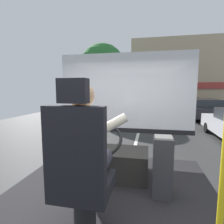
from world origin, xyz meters
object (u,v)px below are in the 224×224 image
Objects in this scene: driver_seat at (80,173)px; parked_car_green at (182,101)px; bus_driver at (84,144)px; parked_car_red at (186,104)px; steering_console at (110,162)px; parked_car_black at (203,109)px; fare_box at (162,167)px.

parked_car_green is (4.31, 21.31, -0.60)m from driver_seat.
parked_car_red is at bearing 76.43° from bus_driver.
bus_driver reaches higher than steering_console.
parked_car_red is at bearing 92.78° from parked_car_black.
driver_seat is at bearing -103.49° from parked_car_red.
fare_box is at bearing 43.24° from bus_driver.
bus_driver is 16.48m from parked_car_red.
bus_driver is 0.20× the size of parked_car_red.
parked_car_red is at bearing 78.40° from fare_box.
parked_car_black is at bearing 70.70° from driver_seat.
steering_console reaches higher than fare_box.
fare_box reaches higher than parked_car_red.
driver_seat is at bearing -101.44° from parked_car_green.
parked_car_green is at bearing 88.61° from parked_car_black.
parked_car_red is at bearing 76.51° from driver_seat.
fare_box is at bearing -99.93° from parked_car_green.
steering_console is at bearing -104.47° from parked_car_red.
parked_car_red is (-0.22, 4.46, -0.02)m from parked_car_black.
driver_seat is 12.35m from parked_car_black.
parked_car_green is at bearing 78.50° from bus_driver.
driver_seat is 1.61× the size of bus_driver.
steering_console is at bearing -111.22° from parked_car_black.
parked_car_black is 4.46m from parked_car_red.
parked_car_black is at bearing 70.54° from bus_driver.
driver_seat is 0.24m from bus_driver.
parked_car_black is (3.36, 10.87, -0.34)m from fare_box.
bus_driver reaches higher than parked_car_green.
driver_seat is at bearing -90.00° from bus_driver.
fare_box is at bearing -107.19° from parked_car_black.
driver_seat is 16.57m from parked_car_red.
parked_car_green is at bearing 80.07° from fare_box.
parked_car_red is (3.86, 16.11, -0.58)m from driver_seat.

